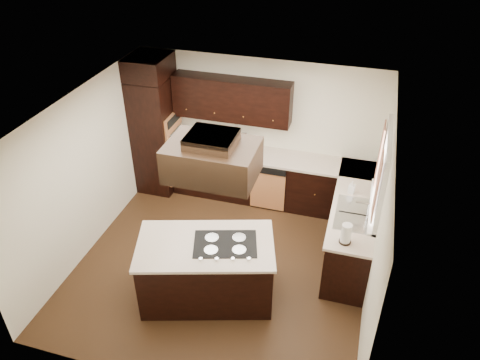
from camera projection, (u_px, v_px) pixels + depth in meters
The scene contains 30 objects.
floor at pixel (223, 263), 7.10m from camera, with size 4.20×4.20×0.02m, color #53341C.
ceiling at pixel (218, 112), 5.71m from camera, with size 4.20×4.20×0.02m, color white.
wall_back at pixel (259, 128), 8.09m from camera, with size 4.20×0.02×2.50m, color white.
wall_front at pixel (155, 313), 4.72m from camera, with size 4.20×0.02×2.50m, color white.
wall_left at pixel (85, 173), 6.90m from camera, with size 0.02×4.20×2.50m, color white.
wall_right at pixel (379, 223), 5.91m from camera, with size 0.02×4.20×2.50m, color white.
oven_column at pixel (156, 135), 8.29m from camera, with size 0.65×0.75×2.12m, color black.
wall_oven_face at pixel (174, 134), 8.17m from camera, with size 0.05×0.62×0.78m, color #DD8950.
base_cabinets_back at pixel (255, 177), 8.28m from camera, with size 2.93×0.60×0.88m, color black.
base_cabinets_right at pixel (352, 225), 7.15m from camera, with size 0.60×2.40×0.88m, color black.
countertop_back at pixel (256, 155), 8.02m from camera, with size 2.93×0.63×0.04m, color beige.
countertop_right at pixel (355, 201), 6.90m from camera, with size 0.63×2.40×0.04m, color beige.
upper_cabinets at pixel (232, 99), 7.74m from camera, with size 2.00×0.34×0.72m, color black.
dishwasher_front at pixel (268, 191), 8.00m from camera, with size 0.60×0.05×0.72m, color #DD8950.
window_frame at pixel (383, 174), 6.14m from camera, with size 0.06×1.32×1.12m, color white.
window_pane at pixel (385, 174), 6.13m from camera, with size 0.00×1.20×1.00m, color white.
curtain_left at pixel (377, 187), 5.79m from camera, with size 0.02×0.34×0.90m, color beige.
curtain_right at pixel (380, 154), 6.46m from camera, with size 0.02×0.34×0.90m, color beige.
sink_rim at pixel (354, 214), 6.60m from camera, with size 0.52×0.84×0.01m, color silver.
island at pixel (207, 271), 6.34m from camera, with size 1.73×0.94×0.88m, color black.
island_top at pixel (205, 245), 6.08m from camera, with size 1.79×1.00×0.04m, color beige.
cooktop at pixel (225, 244), 6.07m from camera, with size 0.82×0.54×0.01m, color black.
range_hood at pixel (212, 160), 5.44m from camera, with size 1.05×0.72×0.42m, color black.
hood_duct at pixel (212, 139), 5.29m from camera, with size 0.55×0.50×0.13m, color black.
blender_base at pixel (207, 147), 8.10m from camera, with size 0.15×0.15×0.10m, color silver.
blender_pitcher at pixel (207, 138), 8.00m from camera, with size 0.13×0.13×0.26m, color silver.
spice_rack at pixel (235, 143), 7.99m from camera, with size 0.40×0.10×0.33m, color black.
mixing_bowl at pixel (190, 144), 8.22m from camera, with size 0.26×0.26×0.06m, color white.
soap_bottle at pixel (352, 187), 6.99m from camera, with size 0.09×0.09×0.20m, color white.
paper_towel at pixel (346, 234), 6.02m from camera, with size 0.13×0.13×0.29m, color white.
Camera 1 is at (1.71, -4.93, 4.98)m, focal length 35.00 mm.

